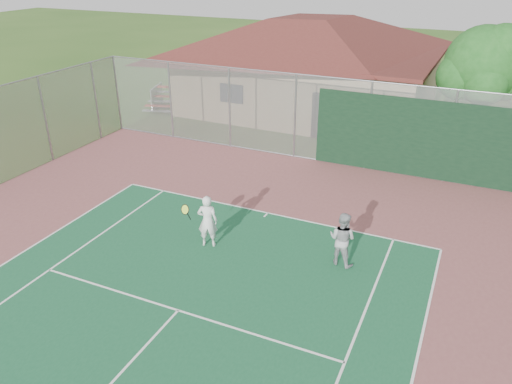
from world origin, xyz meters
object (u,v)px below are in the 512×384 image
player_white_front (207,221)px  player_grey_back (342,239)px  tree (485,67)px  bleachers (180,99)px  clubhouse (310,56)px

player_white_front → player_grey_back: bearing=171.9°
tree → player_grey_back: size_ratio=3.40×
tree → player_grey_back: bearing=-103.2°
bleachers → player_grey_back: 16.23m
player_white_front → bleachers: bearing=-72.7°
clubhouse → player_grey_back: (5.74, -13.79, -2.17)m
tree → player_grey_back: (-2.72, -11.56, -2.70)m
bleachers → player_grey_back: size_ratio=2.34×
clubhouse → bleachers: bearing=-154.1°
bleachers → tree: size_ratio=0.69×
bleachers → tree: (14.78, 0.69, 2.86)m
tree → player_white_front: bearing=-118.1°
bleachers → player_white_front: (8.25, -11.55, 0.18)m
bleachers → player_grey_back: bearing=-58.6°
clubhouse → tree: (8.46, -2.23, 0.54)m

